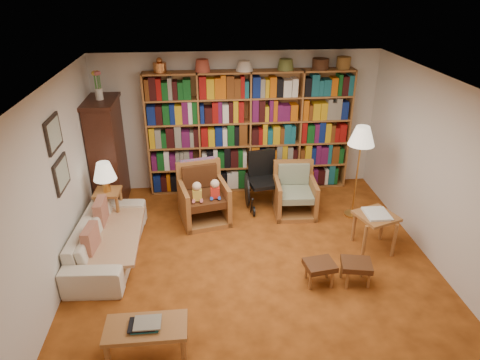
{
  "coord_description": "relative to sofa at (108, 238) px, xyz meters",
  "views": [
    {
      "loc": [
        -0.67,
        -4.87,
        3.69
      ],
      "look_at": [
        -0.14,
        0.6,
        1.01
      ],
      "focal_mm": 32.0,
      "sensor_mm": 36.0,
      "label": 1
    }
  ],
  "objects": [
    {
      "name": "cushion_left",
      "position": [
        -0.13,
        0.35,
        0.17
      ],
      "size": [
        0.13,
        0.4,
        0.4
      ],
      "primitive_type": "cube",
      "rotation": [
        0.0,
        0.0,
        -0.01
      ],
      "color": "maroon",
      "rests_on": "sofa"
    },
    {
      "name": "footstool_a",
      "position": [
        2.84,
        -0.89,
        -0.02
      ],
      "size": [
        0.42,
        0.37,
        0.32
      ],
      "color": "#492B13",
      "rests_on": "floor"
    },
    {
      "name": "bookshelf",
      "position": [
        2.25,
        1.95,
        0.89
      ],
      "size": [
        3.6,
        0.3,
        2.42
      ],
      "color": "#995D2F",
      "rests_on": "floor"
    },
    {
      "name": "cushion_right",
      "position": [
        -0.13,
        -0.35,
        0.17
      ],
      "size": [
        0.16,
        0.39,
        0.38
      ],
      "primitive_type": "cube",
      "rotation": [
        0.0,
        0.0,
        -0.11
      ],
      "color": "maroon",
      "rests_on": "sofa"
    },
    {
      "name": "table_lamp",
      "position": [
        -0.1,
        0.78,
        0.69
      ],
      "size": [
        0.35,
        0.35,
        0.48
      ],
      "color": "gold",
      "rests_on": "side_table_lamp"
    },
    {
      "name": "sofa",
      "position": [
        0.0,
        0.0,
        0.0
      ],
      "size": [
        1.99,
        0.88,
        0.57
      ],
      "primitive_type": "imported",
      "rotation": [
        0.0,
        0.0,
        1.51
      ],
      "color": "beige",
      "rests_on": "floor"
    },
    {
      "name": "wall_right",
      "position": [
        4.55,
        -0.37,
        0.97
      ],
      "size": [
        0.0,
        5.0,
        5.0
      ],
      "primitive_type": "plane",
      "rotation": [
        1.57,
        0.0,
        -1.57
      ],
      "color": "silver",
      "rests_on": "floor"
    },
    {
      "name": "curio_cabinet",
      "position": [
        -0.2,
        1.63,
        0.67
      ],
      "size": [
        0.5,
        0.95,
        2.4
      ],
      "color": "#391A0F",
      "rests_on": "floor"
    },
    {
      "name": "wall_left",
      "position": [
        -0.45,
        -0.37,
        0.97
      ],
      "size": [
        0.0,
        5.0,
        5.0
      ],
      "primitive_type": "plane",
      "rotation": [
        1.57,
        0.0,
        1.57
      ],
      "color": "silver",
      "rests_on": "floor"
    },
    {
      "name": "armchair_leather",
      "position": [
        1.38,
        0.95,
        0.1
      ],
      "size": [
        0.9,
        0.92,
        0.94
      ],
      "color": "#995D2F",
      "rests_on": "floor"
    },
    {
      "name": "floor_lamp",
      "position": [
        3.86,
        0.78,
        1.07
      ],
      "size": [
        0.41,
        0.41,
        1.57
      ],
      "color": "gold",
      "rests_on": "floor"
    },
    {
      "name": "footstool_b",
      "position": [
        3.31,
        -0.93,
        -0.02
      ],
      "size": [
        0.44,
        0.4,
        0.33
      ],
      "color": "#492B13",
      "rests_on": "floor"
    },
    {
      "name": "wheelchair",
      "position": [
        2.4,
        1.28,
        0.16
      ],
      "size": [
        0.56,
        0.78,
        0.97
      ],
      "color": "black",
      "rests_on": "floor"
    },
    {
      "name": "side_table_papers",
      "position": [
        3.83,
        -0.19,
        0.2
      ],
      "size": [
        0.65,
        0.65,
        0.6
      ],
      "color": "#995D2F",
      "rests_on": "floor"
    },
    {
      "name": "coffee_table",
      "position": [
        0.72,
        -1.84,
        0.04
      ],
      "size": [
        0.86,
        0.43,
        0.43
      ],
      "color": "#995D2F",
      "rests_on": "floor"
    },
    {
      "name": "wall_back",
      "position": [
        2.05,
        2.13,
        0.97
      ],
      "size": [
        5.0,
        0.0,
        5.0
      ],
      "primitive_type": "plane",
      "rotation": [
        1.57,
        0.0,
        0.0
      ],
      "color": "silver",
      "rests_on": "floor"
    },
    {
      "name": "sofa_throw",
      "position": [
        0.05,
        0.0,
        0.02
      ],
      "size": [
        0.84,
        1.54,
        0.04
      ],
      "primitive_type": "cube",
      "rotation": [
        0.0,
        0.0,
        0.01
      ],
      "color": "beige",
      "rests_on": "sofa"
    },
    {
      "name": "framed_pictures",
      "position": [
        -0.43,
        -0.07,
        1.34
      ],
      "size": [
        0.03,
        0.52,
        0.97
      ],
      "color": "black",
      "rests_on": "wall_left"
    },
    {
      "name": "ceiling",
      "position": [
        2.05,
        -0.37,
        2.22
      ],
      "size": [
        5.0,
        5.0,
        0.0
      ],
      "primitive_type": "plane",
      "rotation": [
        3.14,
        0.0,
        0.0
      ],
      "color": "silver",
      "rests_on": "wall_back"
    },
    {
      "name": "floor",
      "position": [
        2.05,
        -0.37,
        -0.28
      ],
      "size": [
        5.0,
        5.0,
        0.0
      ],
      "primitive_type": "plane",
      "color": "#A45119",
      "rests_on": "ground"
    },
    {
      "name": "armchair_sage",
      "position": [
        2.9,
        1.03,
        0.04
      ],
      "size": [
        0.71,
        0.73,
        0.84
      ],
      "color": "#995D2F",
      "rests_on": "floor"
    },
    {
      "name": "wall_front",
      "position": [
        2.05,
        -2.87,
        0.97
      ],
      "size": [
        5.0,
        0.0,
        5.0
      ],
      "primitive_type": "plane",
      "rotation": [
        -1.57,
        0.0,
        0.0
      ],
      "color": "silver",
      "rests_on": "floor"
    },
    {
      "name": "side_table_lamp",
      "position": [
        -0.1,
        0.78,
        0.18
      ],
      "size": [
        0.4,
        0.4,
        0.65
      ],
      "color": "#995D2F",
      "rests_on": "floor"
    }
  ]
}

